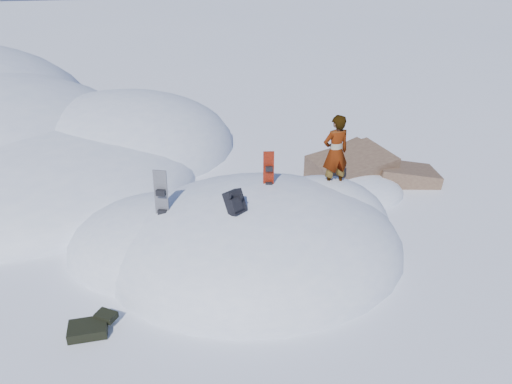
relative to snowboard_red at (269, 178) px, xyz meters
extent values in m
plane|color=white|center=(-0.39, -0.53, -1.62)|extent=(120.00, 120.00, 0.00)
ellipsoid|color=white|center=(-0.39, -0.53, -1.62)|extent=(7.00, 6.00, 3.00)
ellipsoid|color=white|center=(-2.59, 0.07, -1.62)|extent=(4.40, 4.00, 2.20)
ellipsoid|color=white|center=(1.41, 0.27, -1.62)|extent=(3.60, 3.20, 2.50)
ellipsoid|color=white|center=(-6.39, 4.47, -1.62)|extent=(10.00, 9.00, 2.80)
ellipsoid|color=white|center=(-3.89, 6.97, -1.62)|extent=(8.00, 8.00, 3.60)
ellipsoid|color=white|center=(-5.89, 3.47, -1.62)|extent=(6.00, 5.00, 1.80)
cube|color=brown|center=(3.21, 2.87, -1.52)|extent=(2.82, 2.41, 1.62)
cube|color=brown|center=(4.81, 2.47, -1.72)|extent=(2.16, 1.80, 1.33)
cube|color=brown|center=(3.81, 4.07, -1.62)|extent=(2.08, 2.01, 1.10)
ellipsoid|color=white|center=(2.81, 1.87, -1.62)|extent=(3.20, 2.40, 1.00)
cube|color=red|center=(0.00, 0.01, -0.02)|extent=(0.25, 0.08, 1.35)
cube|color=black|center=(0.00, -0.04, 0.25)|extent=(0.17, 0.12, 0.11)
cube|color=black|center=(0.00, -0.04, -0.15)|extent=(0.17, 0.12, 0.11)
cube|color=black|center=(-2.49, -0.40, -0.25)|extent=(0.33, 0.21, 1.63)
cube|color=black|center=(-2.49, -0.46, 0.07)|extent=(0.22, 0.17, 0.14)
cube|color=black|center=(-2.49, -0.46, -0.42)|extent=(0.22, 0.17, 0.14)
cube|color=black|center=(-0.96, -1.11, 0.03)|extent=(0.53, 0.55, 0.55)
cube|color=black|center=(-0.96, -1.27, 0.06)|extent=(0.32, 0.31, 0.30)
cylinder|color=black|center=(-1.07, -1.25, 0.17)|extent=(0.04, 0.20, 0.37)
cylinder|color=black|center=(-0.85, -1.25, 0.17)|extent=(0.04, 0.20, 0.37)
cube|color=black|center=(-3.99, -2.73, -1.51)|extent=(0.72, 0.51, 0.19)
cube|color=black|center=(-3.67, -2.51, -1.42)|extent=(0.46, 0.43, 0.13)
imported|color=slate|center=(1.75, 0.43, 0.34)|extent=(0.77, 0.58, 1.91)
camera|label=1|loc=(-2.23, -10.30, 4.93)|focal=35.00mm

